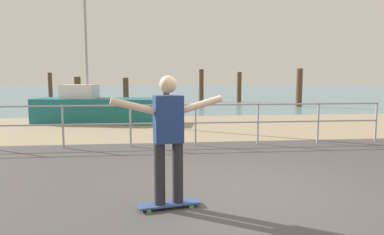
{
  "coord_description": "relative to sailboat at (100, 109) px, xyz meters",
  "views": [
    {
      "loc": [
        -1.35,
        -5.07,
        1.74
      ],
      "look_at": [
        -0.58,
        2.0,
        0.9
      ],
      "focal_mm": 33.64,
      "sensor_mm": 36.0,
      "label": 1
    }
  ],
  "objects": [
    {
      "name": "sea_surface",
      "position": [
        3.27,
        26.69,
        -0.53
      ],
      "size": [
        72.0,
        50.0,
        0.04
      ],
      "primitive_type": "cube",
      "color": "slate",
      "rests_on": "ground"
    },
    {
      "name": "groyne_post_1",
      "position": [
        -2.1,
        6.52,
        0.31
      ],
      "size": [
        0.35,
        0.35,
        1.66
      ],
      "primitive_type": "cylinder",
      "color": "#513826",
      "rests_on": "ground"
    },
    {
      "name": "skateboarder",
      "position": [
        2.11,
        -8.86,
        0.49
      ],
      "size": [
        1.44,
        0.37,
        1.65
      ],
      "color": "#26262B",
      "rests_on": "skateboard"
    },
    {
      "name": "groyne_post_5",
      "position": [
        7.54,
        9.69,
        0.45
      ],
      "size": [
        0.3,
        0.3,
        1.96
      ],
      "primitive_type": "cylinder",
      "color": "#513826",
      "rests_on": "ground"
    },
    {
      "name": "groyne_post_6",
      "position": [
        9.95,
        5.71,
        0.53
      ],
      "size": [
        0.33,
        0.33,
        2.11
      ],
      "primitive_type": "cylinder",
      "color": "#513826",
      "rests_on": "ground"
    },
    {
      "name": "groyne_post_4",
      "position": [
        5.13,
        10.34,
        0.54
      ],
      "size": [
        0.31,
        0.31,
        2.13
      ],
      "primitive_type": "cylinder",
      "color": "#513826",
      "rests_on": "ground"
    },
    {
      "name": "beach_strip",
      "position": [
        3.27,
        -1.31,
        -0.53
      ],
      "size": [
        24.0,
        6.0,
        0.04
      ],
      "primitive_type": "cube",
      "color": "tan",
      "rests_on": "ground"
    },
    {
      "name": "groyne_post_3",
      "position": [
        2.72,
        8.35,
        0.22
      ],
      "size": [
        0.39,
        0.39,
        1.5
      ],
      "primitive_type": "cylinder",
      "color": "#513826",
      "rests_on": "ground"
    },
    {
      "name": "sailboat",
      "position": [
        0.0,
        0.0,
        0.0
      ],
      "size": [
        5.07,
        2.21,
        5.66
      ],
      "color": "#19666B",
      "rests_on": "ground"
    },
    {
      "name": "skateboard",
      "position": [
        2.11,
        -8.86,
        -0.46
      ],
      "size": [
        0.82,
        0.35,
        0.08
      ],
      "color": "#334C8C",
      "rests_on": "ground"
    },
    {
      "name": "railing_fence",
      "position": [
        1.37,
        -4.71,
        0.17
      ],
      "size": [
        12.65,
        0.05,
        1.05
      ],
      "color": "#9EA0A5",
      "rests_on": "ground"
    },
    {
      "name": "ground_plane",
      "position": [
        3.27,
        -9.31,
        -0.53
      ],
      "size": [
        24.0,
        10.0,
        0.04
      ],
      "primitive_type": "cube",
      "color": "#474444",
      "rests_on": "ground"
    },
    {
      "name": "groyne_post_0",
      "position": [
        -4.51,
        10.18,
        0.43
      ],
      "size": [
        0.25,
        0.25,
        1.91
      ],
      "primitive_type": "cylinder",
      "color": "#513826",
      "rests_on": "ground"
    },
    {
      "name": "groyne_post_2",
      "position": [
        0.31,
        8.45,
        0.27
      ],
      "size": [
        0.34,
        0.34,
        1.59
      ],
      "primitive_type": "cylinder",
      "color": "#513826",
      "rests_on": "ground"
    }
  ]
}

